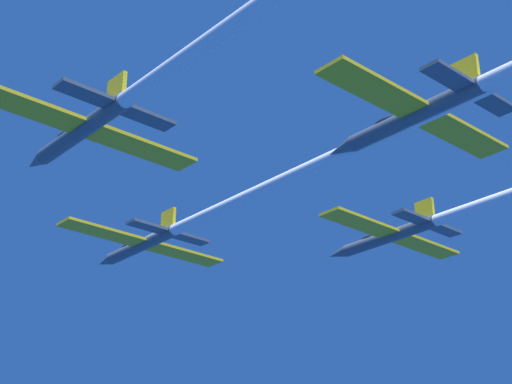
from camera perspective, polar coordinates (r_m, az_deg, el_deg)
name	(u,v)px	position (r m, az deg, el deg)	size (l,w,h in m)	color
jet_lead	(234,203)	(72.76, -1.61, -0.77)	(19.11, 55.83, 3.16)	#4C5660
jet_left_wing	(241,19)	(47.86, -1.09, 12.33)	(19.11, 63.39, 3.16)	#4C5660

